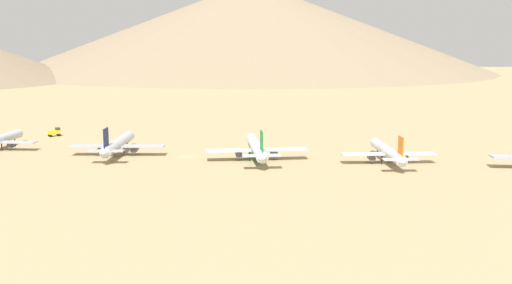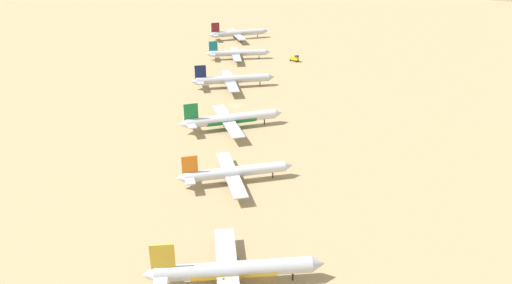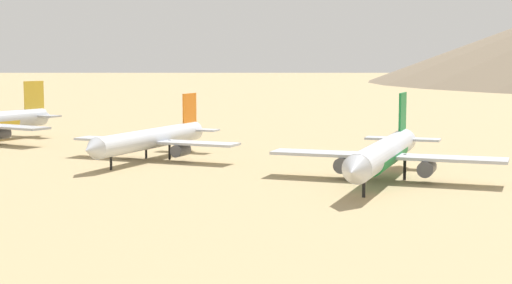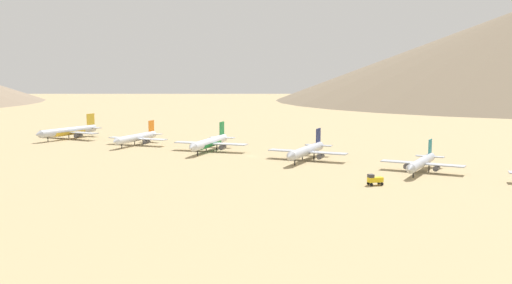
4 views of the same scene
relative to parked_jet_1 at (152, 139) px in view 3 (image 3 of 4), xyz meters
name	(u,v)px [view 3 (image 3 of 4)]	position (x,y,z in m)	size (l,w,h in m)	color
parked_jet_1	(152,139)	(0.00, 0.00, 0.00)	(41.55, 33.75, 11.98)	silver
parked_jet_2	(384,153)	(5.27, 46.70, 0.35)	(45.70, 37.26, 13.18)	silver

